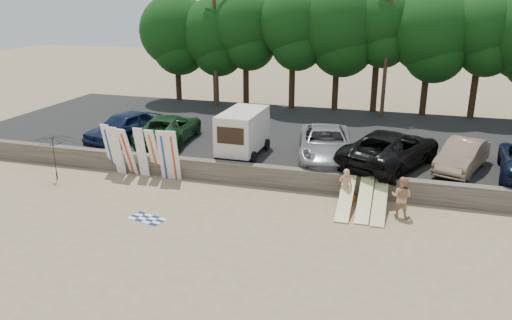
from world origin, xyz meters
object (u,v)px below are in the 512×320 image
Objects in this scene: beach_umbrella at (54,158)px; car_4 at (462,156)px; car_1 at (169,128)px; box_trailer at (243,131)px; car_2 at (326,144)px; car_0 at (125,127)px; beachgoer_a at (346,186)px; beachgoer_b at (402,197)px; cooler at (362,198)px; car_3 at (391,149)px.

car_4 is at bearing 14.68° from beach_umbrella.
box_trailer is at bearing 159.29° from car_1.
car_4 is (6.43, 0.10, -0.08)m from car_2.
car_1 is (2.39, 0.76, -0.08)m from car_0.
car_0 reaches higher than car_2.
box_trailer is 6.70m from beachgoer_a.
beachgoer_a is at bearing -79.69° from car_2.
beachgoer_b is 2.12m from cooler.
car_0 is 3.09× the size of beachgoer_a.
beach_umbrella reaches higher than car_4.
box_trailer is 10.68m from car_4.
car_2 reaches higher than beachgoer_a.
cooler is at bearing 5.84° from beach_umbrella.
car_2 reaches higher than car_4.
beachgoer_b is at bearing -38.47° from cooler.
beachgoer_a is at bearing -121.24° from car_4.
car_0 is at bearing 177.22° from box_trailer.
car_0 reaches higher than cooler.
car_4 is (15.42, -0.67, -0.05)m from car_1.
beachgoer_b is (3.80, -4.50, -0.64)m from car_2.
cooler is at bearing -19.04° from beachgoer_b.
car_3 reaches higher than car_0.
box_trailer is 9.04m from beachgoer_b.
car_4 reaches higher than cooler.
car_4 is 1.75× the size of beach_umbrella.
car_1 is at bearing 156.61° from cooler.
car_3 is at bearing 169.39° from car_1.
car_1 is 3.21× the size of beachgoer_b.
car_4 is 5.33m from beachgoer_b.
box_trailer is 7.23m from cooler.
beach_umbrella is (-15.60, -4.60, -0.47)m from car_3.
beach_umbrella is at bearing -85.64° from car_0.
box_trailer is at bearing -156.32° from car_4.
car_1 is at bearing 18.50° from car_3.
car_0 is 11.38m from car_2.
beachgoer_a is 13.95m from beach_umbrella.
cooler is (6.38, -2.85, -1.83)m from box_trailer.
car_1 is at bearing -162.02° from car_4.
car_0 is 0.86× the size of car_2.
car_2 is (11.38, -0.01, -0.04)m from car_0.
car_3 reaches higher than beachgoer_a.
cooler is at bearing -22.81° from box_trailer.
box_trailer reaches higher than cooler.
car_0 is at bearing 11.85° from car_1.
beach_umbrella is (-3.44, -5.61, -0.34)m from car_1.
box_trailer is 1.48× the size of beach_umbrella.
beachgoer_a is 2.43m from beachgoer_b.
car_0 is 2.51m from car_1.
car_4 is at bearing 171.66° from car_1.
beach_umbrella is at bearing -144.87° from car_4.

